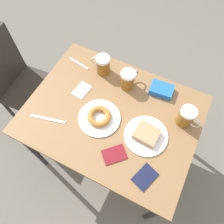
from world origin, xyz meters
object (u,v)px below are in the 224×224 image
Objects in this scene: plate_with_donut at (99,117)px; blue_pouch at (161,90)px; knife at (48,119)px; plate_with_cake at (146,135)px; napkin_folded at (82,90)px; beer_mug_right at (128,79)px; passport_near_edge at (145,177)px; passport_far_edge at (114,154)px; beer_mug_left at (103,65)px; beer_mug_center at (186,117)px; fork at (79,63)px; chair at (16,79)px.

plate_with_donut reaches higher than blue_pouch.
plate_with_donut is 0.31m from knife.
plate_with_cake is 2.03× the size of napkin_folded.
beer_mug_right is 0.59m from passport_near_edge.
knife is (-0.43, 0.32, -0.06)m from beer_mug_right.
passport_far_edge is (-0.45, -0.13, -0.06)m from beer_mug_right.
plate_with_cake is 0.59m from knife.
beer_mug_center is at bearing -101.41° from beer_mug_left.
napkin_folded is (-0.20, 0.05, -0.06)m from beer_mug_left.
napkin_folded is at bearing 60.62° from passport_near_edge.
beer_mug_center is at bearing -97.69° from fork.
beer_mug_left reaches higher than knife.
beer_mug_left is 0.63× the size of knife.
plate_with_donut is at bearing 48.13° from passport_far_edge.
passport_far_edge reaches higher than napkin_folded.
beer_mug_right is (0.27, 0.24, 0.05)m from plate_with_cake.
plate_with_donut reaches higher than knife.
chair reaches higher than knife.
plate_with_cake is 0.50m from napkin_folded.
beer_mug_center reaches higher than knife.
plate_with_donut reaches higher than fork.
knife is 1.42× the size of passport_far_edge.
chair is at bearing 82.81° from plate_with_donut.
beer_mug_left is at bearing -84.91° from fork.
passport_far_edge is (-0.29, -0.37, 0.00)m from napkin_folded.
chair reaches higher than passport_far_edge.
plate_with_donut is (-0.02, 0.29, -0.00)m from plate_with_cake.
passport_near_edge is at bearing -108.60° from chair.
plate_with_cake is 0.21m from passport_far_edge.
blue_pouch reaches higher than passport_far_edge.
knife is (-0.14, 0.27, -0.01)m from plate_with_donut.
blue_pouch is (0.33, 0.03, 0.00)m from plate_with_cake.
napkin_folded is 0.82× the size of passport_far_edge.
beer_mug_right is 0.30m from napkin_folded.
plate_with_donut is 1.71× the size of passport_near_edge.
passport_far_edge is at bearing 79.78° from passport_near_edge.
beer_mug_right is 1.05× the size of napkin_folded.
plate_with_donut is (-0.10, -0.81, 0.23)m from chair.
plate_with_donut is at bearing -62.53° from knife.
napkin_folded is (-0.17, 0.24, -0.06)m from beer_mug_right.
beer_mug_left is 1.04× the size of beer_mug_right.
beer_mug_right reaches higher than passport_near_edge.
blue_pouch is at bearing -64.33° from napkin_folded.
passport_near_edge is (-0.32, -0.57, 0.00)m from napkin_folded.
beer_mug_center is at bearing -89.92° from chair.
passport_near_edge is (-0.49, -0.33, -0.06)m from beer_mug_right.
beer_mug_left is 0.21m from napkin_folded.
chair is 1.12m from blue_pouch.
passport_far_edge is (0.04, 0.20, 0.00)m from passport_near_edge.
fork is at bearing -71.30° from chair.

